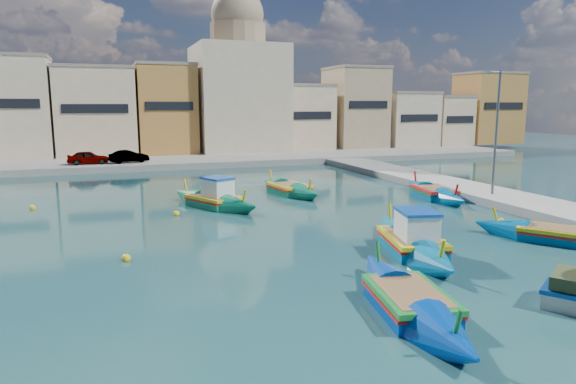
{
  "coord_description": "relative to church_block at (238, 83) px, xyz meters",
  "views": [
    {
      "loc": [
        -5.04,
        -19.32,
        6.05
      ],
      "look_at": [
        4.0,
        6.0,
        1.4
      ],
      "focal_mm": 32.0,
      "sensor_mm": 36.0,
      "label": 1
    }
  ],
  "objects": [
    {
      "name": "parked_cars",
      "position": [
        -20.17,
        -9.5,
        -7.2
      ],
      "size": [
        17.9,
        2.03,
        1.22
      ],
      "color": "#4C1919",
      "rests_on": "north_quay"
    },
    {
      "name": "north_townhouses",
      "position": [
        -3.32,
        -0.64,
        -3.41
      ],
      "size": [
        83.2,
        7.87,
        10.19
      ],
      "color": "beige",
      "rests_on": "ground"
    },
    {
      "name": "luzzu_cyan_south",
      "position": [
        3.5,
        -42.5,
        -8.17
      ],
      "size": [
        5.62,
        6.77,
        2.2
      ],
      "color": "#005998",
      "rests_on": "ground"
    },
    {
      "name": "luzzu_cyan_mid",
      "position": [
        4.89,
        -31.64,
        -8.16
      ],
      "size": [
        3.15,
        8.26,
        2.38
      ],
      "color": "#005E9A",
      "rests_on": "ground"
    },
    {
      "name": "mooring_buoys",
      "position": [
        -9.13,
        -33.68,
        -8.33
      ],
      "size": [
        23.43,
        26.66,
        0.36
      ],
      "color": "yellow",
      "rests_on": "ground"
    },
    {
      "name": "quay_street_lamp",
      "position": [
        7.44,
        -34.0,
        -4.07
      ],
      "size": [
        1.18,
        0.16,
        8.0
      ],
      "color": "#595B60",
      "rests_on": "ground"
    },
    {
      "name": "luzzu_green",
      "position": [
        -3.44,
        -27.02,
        -8.16
      ],
      "size": [
        3.19,
        7.7,
        2.36
      ],
      "color": "#0A7050",
      "rests_on": "ground"
    },
    {
      "name": "luzzu_turquoise_cabin",
      "position": [
        -3.31,
        -41.73,
        -8.06
      ],
      "size": [
        4.06,
        9.06,
        2.84
      ],
      "color": "#00699E",
      "rests_on": "ground"
    },
    {
      "name": "ground",
      "position": [
        -10.0,
        -40.0,
        -8.41
      ],
      "size": [
        160.0,
        160.0,
        0.0
      ],
      "primitive_type": "plane",
      "color": "#173A45",
      "rests_on": "ground"
    },
    {
      "name": "luzzu_blue_cabin",
      "position": [
        -9.15,
        -29.7,
        -8.07
      ],
      "size": [
        5.2,
        7.81,
        2.76
      ],
      "color": "#0B7754",
      "rests_on": "ground"
    },
    {
      "name": "church_block",
      "position": [
        0.0,
        0.0,
        0.0
      ],
      "size": [
        10.0,
        10.0,
        19.1
      ],
      "color": "beige",
      "rests_on": "ground"
    },
    {
      "name": "luzzu_blue_south",
      "position": [
        -6.88,
        -47.08,
        -8.16
      ],
      "size": [
        3.36,
        8.37,
        2.36
      ],
      "color": "#0037A0",
      "rests_on": "ground"
    },
    {
      "name": "north_quay",
      "position": [
        -10.0,
        -8.0,
        -8.11
      ],
      "size": [
        80.0,
        8.0,
        0.6
      ],
      "primitive_type": "cube",
      "color": "gray",
      "rests_on": "ground"
    }
  ]
}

